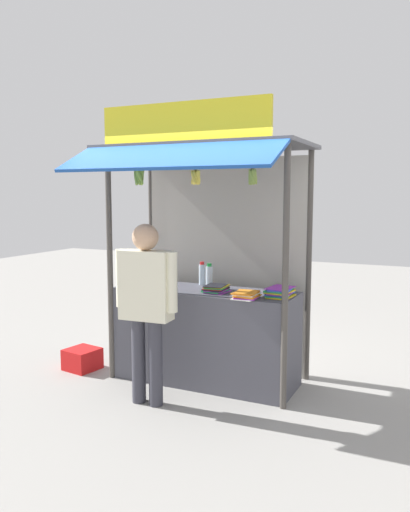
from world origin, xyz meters
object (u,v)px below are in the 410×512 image
magazine_stack_right (155,284)px  vendor_person (146,297)px  water_bottle_far_right (143,271)px  banana_bunch_inner_right (253,176)px  magazine_stack_mid_left (280,292)px  banana_bunch_leftmost (139,176)px  water_bottle_left (209,277)px  banana_bunch_inner_left (196,177)px  magazine_stack_back_left (246,295)px  plastic_crate (82,359)px  water_bottle_rear_center (202,274)px  magazine_stack_center (216,289)px

magazine_stack_right → vendor_person: 0.81m
water_bottle_far_right → banana_bunch_inner_right: 1.90m
magazine_stack_mid_left → banana_bunch_inner_right: (-0.14, -0.41, 1.08)m
water_bottle_far_right → banana_bunch_leftmost: 1.23m
water_bottle_left → banana_bunch_leftmost: (-0.51, -0.53, 1.02)m
magazine_stack_right → water_bottle_far_right: bearing=144.9°
magazine_stack_right → banana_bunch_inner_left: bearing=-30.4°
magazine_stack_back_left → plastic_crate: size_ratio=0.79×
water_bottle_rear_center → magazine_stack_center: (0.31, -0.33, -0.08)m
water_bottle_left → vendor_person: size_ratio=0.16×
magazine_stack_center → magazine_stack_mid_left: bearing=4.6°
banana_bunch_inner_left → banana_bunch_leftmost: bearing=-179.9°
banana_bunch_inner_right → water_bottle_rear_center: bearing=140.1°
plastic_crate → magazine_stack_right: bearing=16.1°
banana_bunch_leftmost → magazine_stack_right: bearing=100.8°
vendor_person → banana_bunch_inner_left: bearing=40.5°
magazine_stack_right → magazine_stack_mid_left: bearing=0.2°
banana_bunch_leftmost → vendor_person: bearing=-51.1°
water_bottle_far_right → magazine_stack_back_left: bearing=-16.0°
banana_bunch_inner_left → plastic_crate: bearing=173.6°
water_bottle_left → banana_bunch_inner_left: (0.10, -0.53, 1.01)m
magazine_stack_right → banana_bunch_inner_left: banana_bunch_inner_left is taller
water_bottle_rear_center → plastic_crate: bearing=-157.4°
vendor_person → banana_bunch_leftmost: bearing=124.9°
magazine_stack_mid_left → magazine_stack_right: bearing=-179.8°
water_bottle_far_right → banana_bunch_inner_left: banana_bunch_inner_left is taller
water_bottle_far_right → water_bottle_left: (0.85, -0.06, 0.01)m
water_bottle_far_right → magazine_stack_mid_left: size_ratio=0.76×
magazine_stack_back_left → magazine_stack_right: bearing=169.2°
water_bottle_rear_center → banana_bunch_inner_left: 1.25m
water_bottle_rear_center → magazine_stack_back_left: bearing=-35.2°
magazine_stack_mid_left → water_bottle_rear_center: bearing=164.0°
plastic_crate → banana_bunch_inner_left: bearing=-6.4°
plastic_crate → magazine_stack_back_left: bearing=0.6°
water_bottle_far_right → banana_bunch_inner_left: size_ratio=0.94×
magazine_stack_right → banana_bunch_leftmost: 1.19m
water_bottle_far_right → plastic_crate: (-0.55, -0.42, -0.97)m
banana_bunch_inner_right → water_bottle_left: bearing=141.2°
magazine_stack_back_left → banana_bunch_inner_right: 1.12m
magazine_stack_back_left → magazine_stack_center: 0.42m
magazine_stack_center → banana_bunch_inner_left: bearing=-98.0°
water_bottle_rear_center → plastic_crate: water_bottle_rear_center is taller
magazine_stack_back_left → banana_bunch_inner_left: 1.19m
magazine_stack_center → plastic_crate: bearing=-173.1°
water_bottle_rear_center → water_bottle_left: water_bottle_left is taller
banana_bunch_leftmost → plastic_crate: 2.19m
water_bottle_left → magazine_stack_mid_left: water_bottle_left is taller
magazine_stack_center → magazine_stack_back_left: bearing=-23.4°
magazine_stack_right → plastic_crate: bearing=-163.9°
magazine_stack_mid_left → banana_bunch_leftmost: banana_bunch_leftmost is taller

